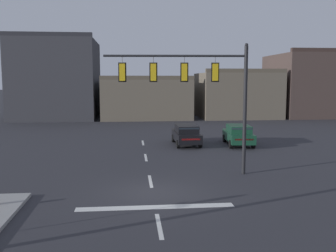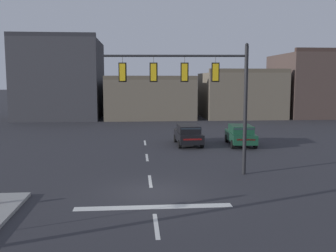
{
  "view_description": "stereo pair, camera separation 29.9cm",
  "coord_description": "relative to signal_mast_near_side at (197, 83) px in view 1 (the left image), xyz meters",
  "views": [
    {
      "loc": [
        -0.94,
        -16.85,
        5.1
      ],
      "look_at": [
        0.97,
        2.78,
        2.73
      ],
      "focal_mm": 40.69,
      "sensor_mm": 36.0,
      "label": 1
    },
    {
      "loc": [
        -0.64,
        -16.88,
        5.1
      ],
      "look_at": [
        0.97,
        2.78,
        2.73
      ],
      "focal_mm": 40.69,
      "sensor_mm": 36.0,
      "label": 2
    }
  ],
  "objects": [
    {
      "name": "signal_mast_near_side",
      "position": [
        0.0,
        0.0,
        0.0
      ],
      "size": [
        7.62,
        0.82,
        7.05
      ],
      "color": "black",
      "rests_on": "ground"
    },
    {
      "name": "lane_centreline",
      "position": [
        -2.57,
        -1.26,
        -4.93
      ],
      "size": [
        0.16,
        26.4,
        0.01
      ],
      "color": "silver",
      "rests_on": "ground"
    },
    {
      "name": "building_row",
      "position": [
        4.03,
        32.74,
        -0.89
      ],
      "size": [
        47.75,
        13.75,
        10.82
      ],
      "color": "#38383D",
      "rests_on": "ground"
    },
    {
      "name": "ground_plane",
      "position": [
        -2.57,
        -3.26,
        -4.93
      ],
      "size": [
        400.0,
        400.0,
        0.0
      ],
      "primitive_type": "plane",
      "color": "#2B2B30"
    },
    {
      "name": "car_lot_middle",
      "position": [
        4.9,
        8.88,
        -4.08
      ],
      "size": [
        2.2,
        4.56,
        1.61
      ],
      "color": "#143D28",
      "rests_on": "ground"
    },
    {
      "name": "car_lot_nearside",
      "position": [
        0.83,
        9.38,
        -4.08
      ],
      "size": [
        1.96,
        4.48,
        1.61
      ],
      "color": "black",
      "rests_on": "ground"
    },
    {
      "name": "stop_bar_paint",
      "position": [
        -2.57,
        -5.26,
        -4.93
      ],
      "size": [
        6.4,
        0.5,
        0.01
      ],
      "primitive_type": "cube",
      "color": "silver",
      "rests_on": "ground"
    }
  ]
}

